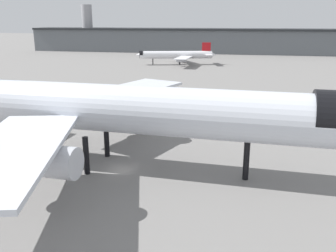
# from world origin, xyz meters

# --- Properties ---
(ground) EXTENTS (900.00, 900.00, 0.00)m
(ground) POSITION_xyz_m (0.00, 0.00, 0.00)
(ground) COLOR slate
(airliner_near_gate) EXTENTS (69.12, 63.09, 20.27)m
(airliner_near_gate) POSITION_xyz_m (-1.64, 1.18, 8.93)
(airliner_near_gate) COLOR silver
(airliner_near_gate) RESTS_ON ground
(airliner_far_taxiway) EXTENTS (38.49, 34.36, 10.54)m
(airliner_far_taxiway) POSITION_xyz_m (-25.89, 128.92, 4.64)
(airliner_far_taxiway) COLOR white
(airliner_far_taxiway) RESTS_ON ground
(terminal_building) EXTENTS (237.87, 40.34, 30.77)m
(terminal_building) POSITION_xyz_m (-25.47, 197.40, 7.96)
(terminal_building) COLOR slate
(terminal_building) RESTS_ON ground
(baggage_cart_trailing) EXTENTS (2.70, 2.85, 1.82)m
(baggage_cart_trailing) POSITION_xyz_m (-21.92, 33.52, 0.98)
(baggage_cart_trailing) COLOR black
(baggage_cart_trailing) RESTS_ON ground
(traffic_cone_wingtip) EXTENTS (0.52, 0.52, 0.65)m
(traffic_cone_wingtip) POSITION_xyz_m (-8.67, 41.88, 0.33)
(traffic_cone_wingtip) COLOR #F2600C
(traffic_cone_wingtip) RESTS_ON ground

